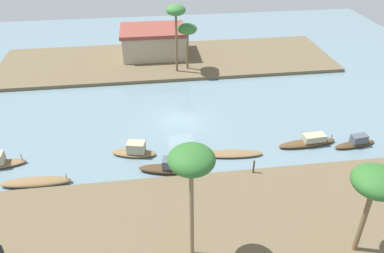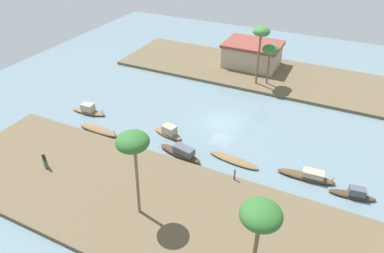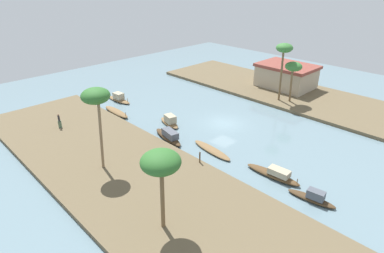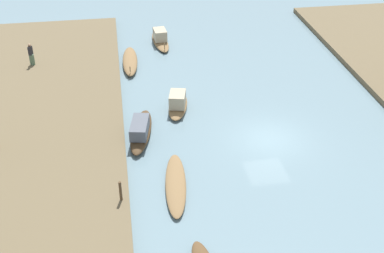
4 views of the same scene
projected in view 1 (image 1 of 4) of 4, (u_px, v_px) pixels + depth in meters
The scene contains 15 objects.
river_water at pixel (181, 121), 36.16m from camera, with size 72.10×72.10×0.00m, color slate.
riverbank_left at pixel (206, 239), 23.61m from camera, with size 42.38×12.40×0.41m, color brown.
riverbank_right at pixel (168, 60), 48.49m from camera, with size 42.38×12.40×0.41m, color brown.
sampan_with_tall_canopy at pixel (231, 154), 31.30m from camera, with size 5.41×1.65×0.35m.
sampan_downstream_large at pixel (36, 182), 28.14m from camera, with size 5.29×1.34×0.91m.
sampan_upstream_small at pixel (309, 142), 32.50m from camera, with size 5.32×1.47×1.02m.
sampan_with_red_awning at pixel (135, 150), 31.21m from camera, with size 3.90×1.99×1.28m.
sampan_midstream at pixel (356, 142), 32.38m from camera, with size 3.99×1.41×1.07m.
sampan_open_hull at pixel (172, 167), 29.32m from camera, with size 5.12×2.08×1.26m.
mooring_post at pixel (254, 167), 28.58m from camera, with size 0.14×0.14×1.14m, color #4C3823.
palm_tree_left_near at pixel (192, 162), 18.94m from camera, with size 2.46×2.46×7.63m.
palm_tree_left_far at pixel (376, 183), 19.98m from camera, with size 2.69×2.69×6.05m.
palm_tree_right_tall at pixel (187, 30), 43.10m from camera, with size 2.26×2.26×5.59m.
palm_tree_right_short at pixel (176, 13), 41.28m from camera, with size 2.21×2.21×7.93m.
riverside_building at pixel (153, 41), 48.69m from camera, with size 8.40×6.33×3.55m.
Camera 1 is at (-3.06, -30.73, 18.85)m, focal length 34.95 mm.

